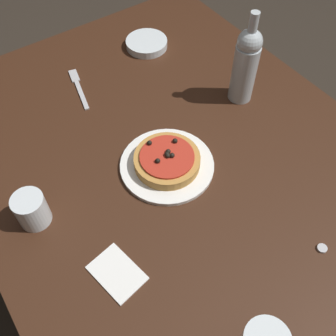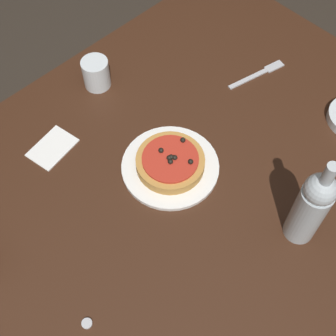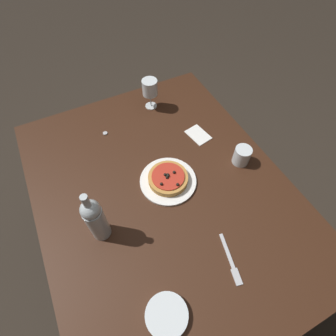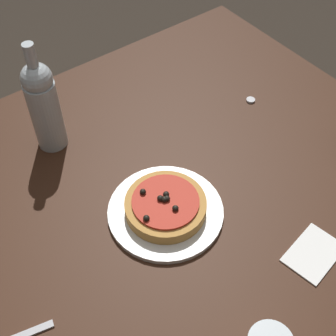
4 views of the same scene
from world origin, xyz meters
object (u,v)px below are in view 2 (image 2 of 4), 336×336
object	(u,v)px
dining_table	(187,185)
wine_bottle	(311,206)
pizza	(170,162)
water_cup	(96,73)
dinner_plate	(170,167)
fork	(260,73)
bottle_cap	(87,323)

from	to	relation	value
dining_table	wine_bottle	world-z (taller)	wine_bottle
pizza	water_cup	xyz separation A→B (m)	(-0.05, -0.36, 0.02)
dining_table	dinner_plate	distance (m)	0.10
dining_table	pizza	xyz separation A→B (m)	(0.03, -0.04, 0.11)
pizza	fork	bearing A→B (deg)	-173.08
dining_table	water_cup	bearing A→B (deg)	-93.49
pizza	fork	size ratio (longest dim) A/B	0.92
dinner_plate	fork	size ratio (longest dim) A/B	1.31
dining_table	bottle_cap	distance (m)	0.47
dinner_plate	wine_bottle	world-z (taller)	wine_bottle
fork	wine_bottle	bearing A→B (deg)	-116.93
wine_bottle	water_cup	world-z (taller)	wine_bottle
dining_table	wine_bottle	size ratio (longest dim) A/B	4.80
pizza	bottle_cap	distance (m)	0.45
pizza	dinner_plate	bearing A→B (deg)	-12.45
dining_table	bottle_cap	size ratio (longest dim) A/B	58.89
water_cup	pizza	bearing A→B (deg)	81.88
wine_bottle	water_cup	xyz separation A→B (m)	(0.05, -0.71, -0.08)
pizza	wine_bottle	xyz separation A→B (m)	(-0.10, 0.35, 0.10)
bottle_cap	dining_table	bearing A→B (deg)	-164.47
water_cup	bottle_cap	bearing A→B (deg)	48.48
water_cup	fork	world-z (taller)	water_cup
water_cup	bottle_cap	world-z (taller)	water_cup
dinner_plate	bottle_cap	bearing A→B (deg)	21.48
dining_table	water_cup	size ratio (longest dim) A/B	15.62
dining_table	dinner_plate	world-z (taller)	dinner_plate
dining_table	wine_bottle	xyz separation A→B (m)	(-0.07, 0.31, 0.21)
pizza	bottle_cap	world-z (taller)	pizza
bottle_cap	fork	bearing A→B (deg)	-165.72
fork	water_cup	bearing A→B (deg)	153.51
wine_bottle	bottle_cap	bearing A→B (deg)	-19.89
fork	bottle_cap	size ratio (longest dim) A/B	8.25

